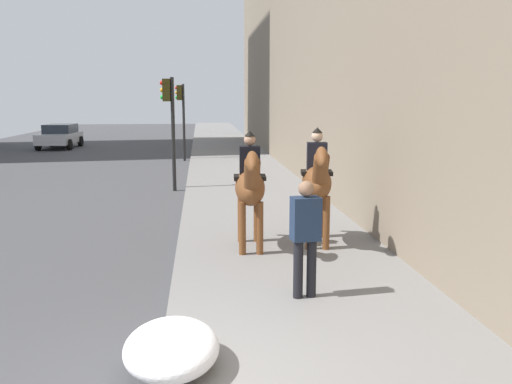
# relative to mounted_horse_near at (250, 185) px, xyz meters

# --- Properties ---
(mounted_horse_near) EXTENTS (2.15, 0.63, 2.24)m
(mounted_horse_near) POSITION_rel_mounted_horse_near_xyz_m (0.00, 0.00, 0.00)
(mounted_horse_near) COLOR brown
(mounted_horse_near) RESTS_ON sidewalk_slab
(mounted_horse_far) EXTENTS (2.15, 0.75, 2.29)m
(mounted_horse_far) POSITION_rel_mounted_horse_near_xyz_m (0.19, -1.32, 0.04)
(mounted_horse_far) COLOR brown
(mounted_horse_far) RESTS_ON sidewalk_slab
(pedestrian_greeting) EXTENTS (0.31, 0.43, 1.70)m
(pedestrian_greeting) POSITION_rel_mounted_horse_near_xyz_m (-2.60, -0.54, -0.25)
(pedestrian_greeting) COLOR black
(pedestrian_greeting) RESTS_ON sidewalk_slab
(car_near_lane) EXTENTS (4.10, 2.14, 1.44)m
(car_near_lane) POSITION_rel_mounted_horse_near_xyz_m (23.55, 9.33, -0.59)
(car_near_lane) COLOR #B7BABF
(car_near_lane) RESTS_ON ground
(traffic_light_near_curb) EXTENTS (0.20, 0.44, 3.62)m
(traffic_light_near_curb) POSITION_rel_mounted_horse_near_xyz_m (7.43, 1.86, 1.09)
(traffic_light_near_curb) COLOR black
(traffic_light_near_curb) RESTS_ON ground
(traffic_light_far_curb) EXTENTS (0.20, 0.44, 3.63)m
(traffic_light_far_curb) POSITION_rel_mounted_horse_near_xyz_m (16.02, 1.77, 1.10)
(traffic_light_far_curb) COLOR black
(traffic_light_far_curb) RESTS_ON ground
(snow_pile_near) EXTENTS (1.32, 1.01, 0.46)m
(snow_pile_near) POSITION_rel_mounted_horse_near_xyz_m (-4.50, 1.26, -1.00)
(snow_pile_near) COLOR white
(snow_pile_near) RESTS_ON sidewalk_slab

